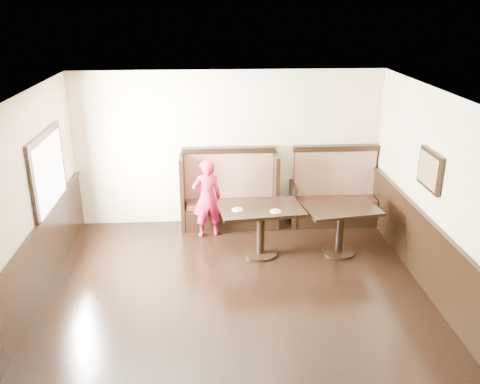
{
  "coord_description": "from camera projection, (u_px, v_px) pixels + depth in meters",
  "views": [
    {
      "loc": [
        -0.35,
        -5.31,
        3.93
      ],
      "look_at": [
        0.14,
        2.35,
        1.0
      ],
      "focal_mm": 38.0,
      "sensor_mm": 36.0,
      "label": 1
    }
  ],
  "objects": [
    {
      "name": "pizza_plate_right",
      "position": [
        275.0,
        211.0,
        7.89
      ],
      "size": [
        0.17,
        0.17,
        0.03
      ],
      "color": "white",
      "rests_on": "table_main"
    },
    {
      "name": "booth_main",
      "position": [
        229.0,
        198.0,
        9.26
      ],
      "size": [
        1.75,
        0.72,
        1.45
      ],
      "color": "black",
      "rests_on": "ground"
    },
    {
      "name": "child",
      "position": [
        207.0,
        198.0,
        8.76
      ],
      "size": [
        0.57,
        0.44,
        1.41
      ],
      "primitive_type": "imported",
      "rotation": [
        0.0,
        0.0,
        3.36
      ],
      "color": "#BC143B",
      "rests_on": "ground"
    },
    {
      "name": "table_main",
      "position": [
        261.0,
        218.0,
        8.13
      ],
      "size": [
        1.39,
        0.96,
        0.83
      ],
      "rotation": [
        0.0,
        0.0,
        0.11
      ],
      "color": "black",
      "rests_on": "ground"
    },
    {
      "name": "pizza_plate_left",
      "position": [
        237.0,
        209.0,
        7.95
      ],
      "size": [
        0.18,
        0.18,
        0.03
      ],
      "color": "white",
      "rests_on": "table_main"
    },
    {
      "name": "table_neighbor",
      "position": [
        341.0,
        219.0,
        8.19
      ],
      "size": [
        1.27,
        0.94,
        0.81
      ],
      "rotation": [
        0.0,
        0.0,
        0.16
      ],
      "color": "black",
      "rests_on": "ground"
    },
    {
      "name": "room_shell",
      "position": [
        216.0,
        276.0,
        6.38
      ],
      "size": [
        7.0,
        7.0,
        7.0
      ],
      "color": "beige",
      "rests_on": "ground"
    },
    {
      "name": "ground",
      "position": [
        241.0,
        333.0,
        6.38
      ],
      "size": [
        7.0,
        7.0,
        0.0
      ],
      "primitive_type": "plane",
      "color": "black",
      "rests_on": "ground"
    },
    {
      "name": "booth_neighbor",
      "position": [
        334.0,
        198.0,
        9.39
      ],
      "size": [
        1.65,
        0.72,
        1.45
      ],
      "color": "black",
      "rests_on": "ground"
    }
  ]
}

